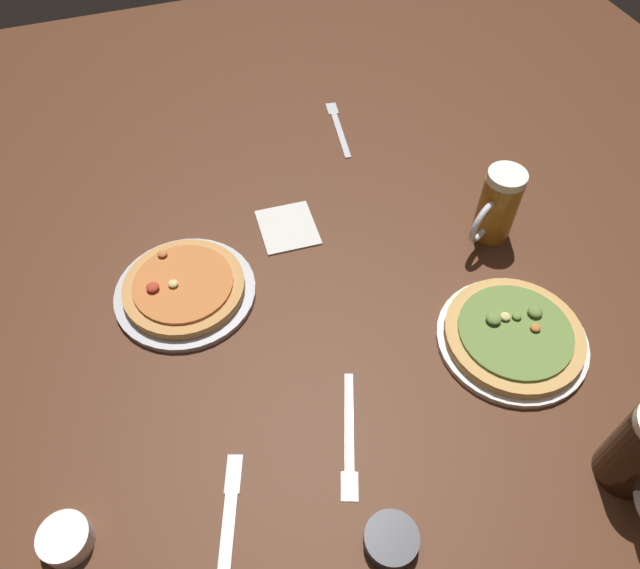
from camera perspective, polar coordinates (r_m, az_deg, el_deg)
ground_plane at (r=1.12m, az=0.00°, el=-1.11°), size 2.40×2.40×0.03m
pizza_plate_near at (r=1.09m, az=18.07°, el=-4.74°), size 0.26×0.26×0.05m
pizza_plate_far at (r=1.12m, az=-12.90°, el=-0.41°), size 0.26×0.26×0.05m
beer_mug_amber at (r=1.20m, az=16.64°, el=7.22°), size 0.12×0.09×0.16m
ramekin_sauce at (r=0.90m, az=6.86°, el=-23.20°), size 0.08×0.08×0.03m
ramekin_butter at (r=0.96m, az=-23.27°, el=-21.56°), size 0.07×0.07×0.03m
napkin_folded at (r=1.22m, az=-3.13°, el=5.57°), size 0.12×0.13×0.01m
fork_left at (r=1.47m, az=1.79°, el=14.89°), size 0.05×0.21×0.01m
knife_right at (r=0.92m, az=-8.88°, el=-22.47°), size 0.10×0.23×0.01m
fork_spare at (r=0.96m, az=2.83°, el=-14.40°), size 0.09×0.21×0.01m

